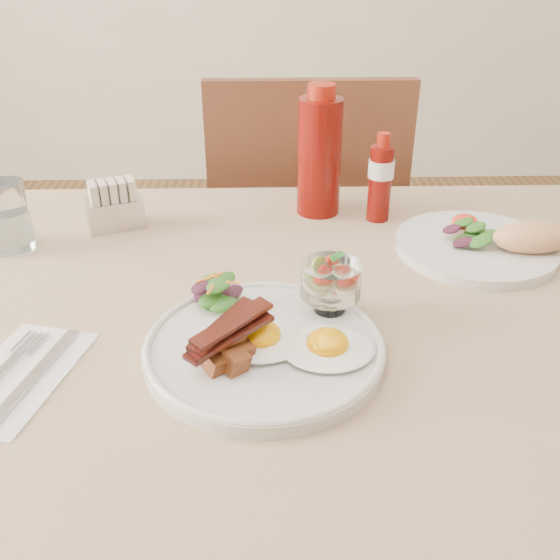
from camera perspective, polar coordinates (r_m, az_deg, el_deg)
The scene contains 13 objects.
table at distance 0.86m, azimuth 4.87°, elevation -7.85°, with size 1.33×0.88×0.75m.
chair_far at distance 1.50m, azimuth 2.16°, elevation 3.50°, with size 0.42×0.42×0.93m.
main_plate at distance 0.73m, azimuth -1.47°, elevation -6.33°, with size 0.28×0.28×0.02m, color silver.
fried_eggs at distance 0.71m, azimuth 1.24°, elevation -5.67°, with size 0.21×0.15×0.03m.
bacon_potato_pile at distance 0.69m, azimuth -4.72°, elevation -5.72°, with size 0.10×0.10×0.05m.
side_salad at distance 0.79m, azimuth -5.69°, elevation -1.17°, with size 0.07×0.07×0.04m.
fruit_cup at distance 0.77m, azimuth 4.66°, elevation -0.04°, with size 0.07×0.07×0.08m.
second_plate at distance 1.00m, azimuth 18.55°, elevation 3.24°, with size 0.26×0.24×0.06m.
ketchup_bottle at distance 1.06m, azimuth 3.63°, elevation 11.36°, with size 0.10×0.10×0.22m.
hot_sauce_bottle at distance 1.05m, azimuth 9.16°, elevation 9.12°, with size 0.06×0.06×0.15m.
sugar_caddy at distance 1.06m, azimuth -14.90°, elevation 6.44°, with size 0.10×0.08×0.08m.
water_glass at distance 1.03m, azimuth -23.51°, elevation 5.01°, with size 0.06×0.06×0.11m.
napkin_cutlery at distance 0.76m, azimuth -22.83°, elevation -8.11°, with size 0.15×0.21×0.01m.
Camera 1 is at (-0.09, -0.68, 1.19)m, focal length 40.00 mm.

